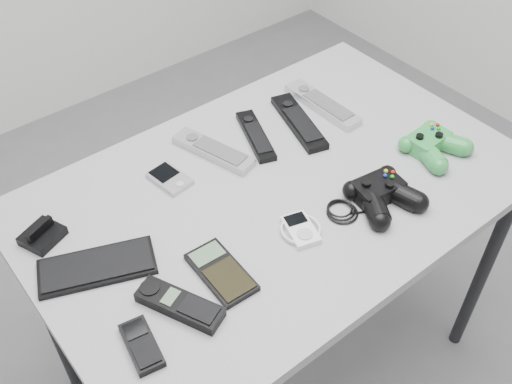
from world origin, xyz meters
TOP-DOWN VIEW (x-y plane):
  - desk at (0.08, 0.09)m, footprint 1.15×0.74m
  - pda_keyboard at (-0.36, 0.13)m, footprint 0.25×0.18m
  - dock_bracket at (-0.41, 0.28)m, footprint 0.10×0.10m
  - pda at (-0.11, 0.26)m, footprint 0.08×0.11m
  - remote_silver_a at (0.03, 0.28)m, footprint 0.12×0.23m
  - remote_black_a at (0.15, 0.26)m, footprint 0.11×0.20m
  - remote_black_b at (0.27, 0.23)m, footprint 0.12×0.24m
  - remote_silver_b at (0.37, 0.25)m, footprint 0.06×0.24m
  - mobile_phone at (-0.38, -0.08)m, footprint 0.07×0.12m
  - cordless_handset at (-0.28, -0.05)m, footprint 0.12×0.18m
  - calculator at (-0.17, -0.03)m, footprint 0.09×0.16m
  - mp3_player at (0.03, -0.05)m, footprint 0.11×0.12m
  - controller_black at (0.23, -0.09)m, footprint 0.29×0.20m
  - controller_green at (0.46, -0.05)m, footprint 0.15×0.16m

SIDE VIEW (x-z plane):
  - desk at x=0.08m, z-range 0.32..1.09m
  - pda_keyboard at x=-0.36m, z-range 0.77..0.79m
  - calculator at x=-0.17m, z-range 0.77..0.79m
  - pda at x=-0.11m, z-range 0.77..0.79m
  - mp3_player at x=0.03m, z-range 0.77..0.79m
  - mobile_phone at x=-0.38m, z-range 0.77..0.79m
  - remote_black_a at x=0.15m, z-range 0.77..0.79m
  - remote_black_b at x=0.27m, z-range 0.77..0.79m
  - remote_silver_a at x=0.03m, z-range 0.77..0.80m
  - remote_silver_b at x=0.37m, z-range 0.77..0.80m
  - cordless_handset at x=-0.28m, z-range 0.77..0.80m
  - dock_bracket at x=-0.41m, z-range 0.77..0.81m
  - controller_green at x=0.46m, z-range 0.77..0.82m
  - controller_black at x=0.23m, z-range 0.77..0.82m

